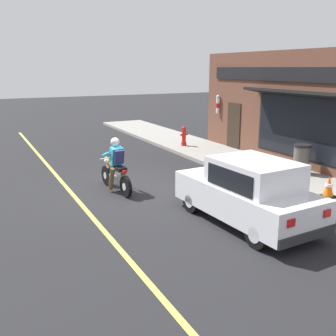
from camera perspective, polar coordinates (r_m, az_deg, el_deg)
ground_plane at (r=11.95m, az=-4.82°, el=-3.14°), size 80.00×80.00×0.00m
sidewalk_curb at (r=16.66m, az=6.54°, el=2.11°), size 2.60×22.00×0.14m
lane_stripe at (r=14.26m, az=-16.14°, el=-0.75°), size 0.12×19.80×0.01m
storefront_building at (r=15.54m, az=16.14°, el=8.36°), size 1.25×9.36×4.20m
motorcycle_with_rider at (r=11.70m, az=-7.60°, el=-0.14°), size 0.59×2.02×1.62m
car_hatchback at (r=9.35m, az=11.51°, el=-3.47°), size 1.85×3.87×1.57m
traffic_cone at (r=11.58m, az=22.30°, el=-2.53°), size 0.36×0.36×0.60m
trash_bin at (r=13.83m, az=18.79°, el=1.29°), size 0.56×0.56×0.98m
fire_hydrant at (r=17.84m, az=2.32°, el=4.64°), size 0.36×0.24×0.88m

